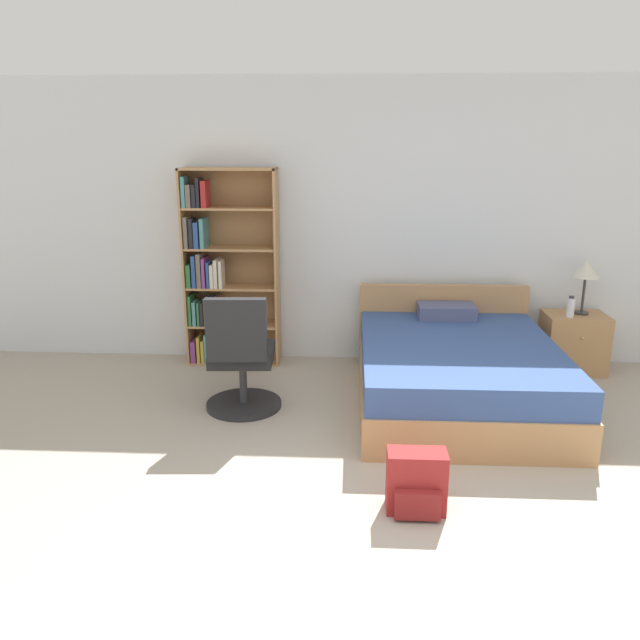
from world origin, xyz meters
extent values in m
plane|color=#A39989|center=(0.00, 0.00, 0.00)|extent=(14.00, 14.00, 0.00)
cube|color=silver|center=(0.00, 3.23, 1.30)|extent=(9.00, 0.06, 2.60)
cube|color=#AD7F51|center=(-1.84, 3.03, 0.91)|extent=(0.02, 0.30, 1.81)
cube|color=#AD7F51|center=(-1.00, 3.03, 0.91)|extent=(0.02, 0.30, 1.81)
cube|color=#936C45|center=(-1.42, 3.17, 0.91)|extent=(0.86, 0.01, 1.81)
cube|color=#AD7F51|center=(-1.42, 3.03, 0.01)|extent=(0.82, 0.28, 0.02)
cube|color=#7A387F|center=(-1.80, 3.00, 0.12)|extent=(0.04, 0.22, 0.21)
cube|color=gold|center=(-1.75, 2.99, 0.15)|extent=(0.03, 0.20, 0.25)
cube|color=gold|center=(-1.71, 3.00, 0.13)|extent=(0.03, 0.22, 0.21)
cube|color=teal|center=(-1.68, 2.98, 0.16)|extent=(0.03, 0.18, 0.27)
cube|color=gold|center=(-1.63, 3.00, 0.12)|extent=(0.04, 0.23, 0.21)
cube|color=#665B51|center=(-1.58, 2.99, 0.12)|extent=(0.03, 0.20, 0.21)
cube|color=#2D6638|center=(-1.54, 2.99, 0.16)|extent=(0.03, 0.20, 0.28)
cube|color=maroon|center=(-1.51, 3.01, 0.18)|extent=(0.02, 0.23, 0.31)
cube|color=#AD7F51|center=(-1.42, 3.03, 0.37)|extent=(0.82, 0.28, 0.02)
cube|color=#2D6638|center=(-1.81, 3.01, 0.52)|extent=(0.03, 0.23, 0.28)
cube|color=teal|center=(-1.77, 2.98, 0.50)|extent=(0.03, 0.18, 0.23)
cube|color=#2D6638|center=(-1.73, 3.00, 0.49)|extent=(0.02, 0.22, 0.22)
cube|color=black|center=(-1.70, 2.98, 0.49)|extent=(0.03, 0.17, 0.22)
cube|color=#665B51|center=(-1.66, 2.99, 0.52)|extent=(0.02, 0.20, 0.27)
cube|color=navy|center=(-1.62, 2.99, 0.51)|extent=(0.04, 0.20, 0.26)
cube|color=#665B51|center=(-1.57, 3.01, 0.52)|extent=(0.03, 0.24, 0.27)
cube|color=#AD7F51|center=(-1.42, 3.03, 0.73)|extent=(0.82, 0.28, 0.02)
cube|color=#2D6638|center=(-1.80, 2.99, 0.85)|extent=(0.04, 0.20, 0.21)
cube|color=navy|center=(-1.75, 3.00, 0.89)|extent=(0.04, 0.21, 0.29)
cube|color=#665B51|center=(-1.70, 2.99, 0.90)|extent=(0.04, 0.20, 0.31)
cube|color=#7A387F|center=(-1.66, 3.00, 0.88)|extent=(0.03, 0.21, 0.27)
cube|color=navy|center=(-1.62, 2.98, 0.86)|extent=(0.02, 0.18, 0.24)
cube|color=beige|center=(-1.59, 2.99, 0.85)|extent=(0.03, 0.21, 0.21)
cube|color=beige|center=(-1.55, 2.99, 0.87)|extent=(0.03, 0.20, 0.26)
cube|color=beige|center=(-1.51, 2.98, 0.87)|extent=(0.03, 0.17, 0.25)
cube|color=#AD7F51|center=(-1.42, 3.03, 1.10)|extent=(0.82, 0.28, 0.02)
cube|color=#665B51|center=(-1.80, 2.98, 1.25)|extent=(0.04, 0.18, 0.28)
cube|color=black|center=(-1.76, 2.98, 1.24)|extent=(0.04, 0.17, 0.27)
cube|color=navy|center=(-1.71, 2.99, 1.22)|extent=(0.04, 0.20, 0.23)
cube|color=teal|center=(-1.66, 3.01, 1.24)|extent=(0.03, 0.24, 0.26)
cube|color=#AD7F51|center=(-1.42, 3.03, 1.46)|extent=(0.82, 0.28, 0.02)
cube|color=teal|center=(-1.80, 2.98, 1.60)|extent=(0.03, 0.17, 0.27)
cube|color=#665B51|center=(-1.76, 3.00, 1.57)|extent=(0.04, 0.22, 0.20)
cube|color=black|center=(-1.71, 3.00, 1.57)|extent=(0.04, 0.22, 0.20)
cube|color=black|center=(-1.67, 2.99, 1.60)|extent=(0.03, 0.19, 0.26)
cube|color=maroon|center=(-1.62, 2.98, 1.59)|extent=(0.04, 0.18, 0.23)
cube|color=#AD7F51|center=(-1.42, 3.03, 1.80)|extent=(0.86, 0.30, 0.02)
cube|color=#AD7F51|center=(0.53, 2.11, 0.15)|extent=(1.53, 1.96, 0.30)
cube|color=#334C84|center=(0.53, 2.11, 0.41)|extent=(1.50, 1.92, 0.22)
cube|color=#AD7F51|center=(0.53, 3.05, 0.38)|extent=(1.53, 0.08, 0.77)
cube|color=#4C5175|center=(0.53, 2.84, 0.58)|extent=(0.50, 0.30, 0.12)
cylinder|color=#232326|center=(-1.16, 1.98, 0.02)|extent=(0.59, 0.59, 0.04)
cylinder|color=#333338|center=(-1.16, 1.98, 0.22)|extent=(0.06, 0.06, 0.35)
cube|color=black|center=(-1.16, 1.98, 0.44)|extent=(0.51, 0.51, 0.10)
cube|color=black|center=(-1.14, 1.70, 0.72)|extent=(0.44, 0.10, 0.47)
cube|color=#AD7F51|center=(1.71, 2.95, 0.27)|extent=(0.54, 0.39, 0.54)
sphere|color=tan|center=(1.71, 2.74, 0.38)|extent=(0.02, 0.02, 0.02)
cylinder|color=#333333|center=(1.76, 2.97, 0.55)|extent=(0.12, 0.12, 0.02)
cylinder|color=#333333|center=(1.76, 2.97, 0.72)|extent=(0.02, 0.02, 0.32)
cone|color=beige|center=(1.76, 2.97, 0.95)|extent=(0.24, 0.24, 0.15)
cylinder|color=silver|center=(1.62, 2.85, 0.62)|extent=(0.07, 0.07, 0.17)
cylinder|color=#2D2D33|center=(1.62, 2.85, 0.72)|extent=(0.04, 0.04, 0.02)
cube|color=maroon|center=(0.07, 0.60, 0.18)|extent=(0.34, 0.17, 0.36)
cube|color=maroon|center=(0.07, 0.48, 0.10)|extent=(0.25, 0.06, 0.16)
camera|label=1|loc=(-0.31, -2.57, 2.04)|focal=35.00mm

